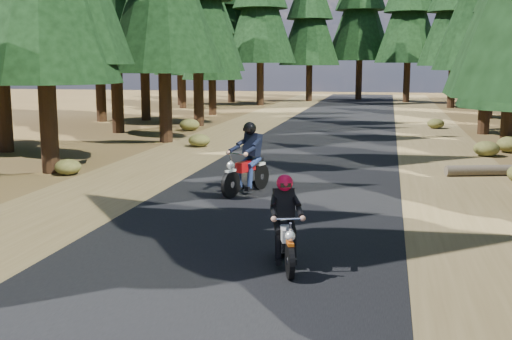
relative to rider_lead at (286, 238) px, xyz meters
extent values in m
plane|color=#4C361B|center=(-1.07, 1.34, -0.51)|extent=(120.00, 120.00, 0.00)
cube|color=black|center=(-1.07, 6.34, -0.50)|extent=(6.00, 100.00, 0.01)
cube|color=brown|center=(-5.67, 6.34, -0.50)|extent=(3.20, 100.00, 0.01)
cube|color=brown|center=(3.53, 6.34, -0.50)|extent=(3.20, 100.00, 0.01)
cylinder|color=black|center=(-8.33, 7.51, 2.17)|extent=(0.51, 0.51, 5.34)
cylinder|color=black|center=(-8.77, 8.30, 2.71)|extent=(0.56, 0.56, 6.43)
cylinder|color=black|center=(-12.20, 11.27, 2.27)|extent=(0.52, 0.52, 5.56)
cylinder|color=black|center=(-7.42, 15.23, 2.35)|extent=(0.53, 0.53, 5.72)
cylinder|color=black|center=(5.91, 15.41, 1.75)|extent=(0.48, 0.48, 4.51)
cylinder|color=black|center=(-10.83, 18.19, 2.68)|extent=(0.55, 0.55, 6.37)
cylinder|color=black|center=(-8.07, 22.10, 2.31)|extent=(0.53, 0.53, 5.64)
cone|color=black|center=(-8.07, 22.10, 5.84)|extent=(4.79, 4.79, 7.05)
cylinder|color=black|center=(5.86, 21.07, 2.41)|extent=(0.53, 0.53, 5.83)
cylinder|color=black|center=(-11.93, 24.56, 2.22)|extent=(0.52, 0.52, 5.45)
cone|color=black|center=(-11.93, 24.56, 5.62)|extent=(4.63, 4.63, 6.81)
cylinder|color=black|center=(-9.19, 28.80, 1.70)|extent=(0.48, 0.48, 4.42)
cone|color=black|center=(-9.19, 28.80, 4.47)|extent=(3.76, 3.76, 5.52)
cone|color=black|center=(-9.19, 28.80, 6.45)|extent=(2.87, 2.87, 3.98)
cylinder|color=black|center=(7.27, 29.75, 2.38)|extent=(0.53, 0.53, 5.76)
cone|color=black|center=(7.27, 29.75, 5.98)|extent=(4.90, 4.90, 7.21)
cylinder|color=black|center=(-12.86, 34.11, 1.87)|extent=(0.49, 0.49, 4.75)
cone|color=black|center=(-12.86, 34.11, 4.84)|extent=(4.04, 4.04, 5.93)
cone|color=black|center=(-12.86, 34.11, 6.97)|extent=(3.09, 3.09, 4.27)
cylinder|color=black|center=(-14.07, 23.34, 2.69)|extent=(0.56, 0.56, 6.40)
cylinder|color=black|center=(-8.07, 38.34, 2.69)|extent=(0.56, 0.56, 6.40)
cone|color=black|center=(-8.07, 38.34, 6.69)|extent=(5.44, 5.44, 8.00)
cylinder|color=black|center=(5.93, 38.34, 2.49)|extent=(0.54, 0.54, 6.00)
cone|color=black|center=(5.93, 38.34, 6.24)|extent=(5.10, 5.10, 7.50)
cylinder|color=black|center=(-11.07, 41.34, 2.89)|extent=(0.57, 0.57, 6.80)
cone|color=black|center=(-11.07, 41.34, 7.14)|extent=(5.78, 5.78, 8.50)
cylinder|color=black|center=(8.93, 41.34, 2.69)|extent=(0.56, 0.56, 6.40)
cone|color=black|center=(8.93, 41.34, 6.69)|extent=(5.44, 5.44, 8.00)
cylinder|color=black|center=(-5.07, 44.34, 2.49)|extent=(0.54, 0.54, 6.00)
cone|color=black|center=(-5.07, 44.34, 6.24)|extent=(5.10, 5.10, 7.50)
cylinder|color=black|center=(2.93, 44.34, 2.69)|extent=(0.56, 0.56, 6.40)
cone|color=black|center=(2.93, 44.34, 6.69)|extent=(5.44, 5.44, 8.00)
cylinder|color=black|center=(-1.07, 47.34, 2.89)|extent=(0.57, 0.57, 6.80)
cone|color=black|center=(-1.07, 47.34, 7.14)|extent=(5.78, 5.78, 8.50)
cylinder|color=black|center=(-14.07, 37.34, 2.29)|extent=(0.52, 0.52, 5.60)
cone|color=black|center=(-14.07, 37.34, 5.79)|extent=(4.76, 4.76, 7.00)
ellipsoid|color=#474C1E|center=(-5.65, 14.08, -0.25)|extent=(0.84, 0.84, 0.51)
ellipsoid|color=#474C1E|center=(-7.82, 19.69, -0.22)|extent=(0.96, 0.96, 0.57)
ellipsoid|color=#474C1E|center=(-7.63, 7.26, -0.27)|extent=(0.78, 0.78, 0.47)
ellipsoid|color=#474C1E|center=(3.88, 23.11, -0.26)|extent=(0.83, 0.83, 0.50)
ellipsoid|color=#474C1E|center=(5.98, 14.85, -0.21)|extent=(1.00, 1.00, 0.60)
ellipsoid|color=#474C1E|center=(4.97, 13.67, -0.24)|extent=(0.90, 0.90, 0.54)
cube|color=black|center=(0.00, 0.00, 0.51)|extent=(0.38, 0.29, 0.49)
sphere|color=red|center=(0.00, 0.00, 0.87)|extent=(0.34, 0.34, 0.27)
cube|color=black|center=(-1.90, 5.62, 0.71)|extent=(0.47, 0.38, 0.58)
sphere|color=black|center=(-1.90, 5.62, 1.14)|extent=(0.42, 0.42, 0.32)
camera|label=1|loc=(1.54, -9.83, 2.78)|focal=45.00mm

